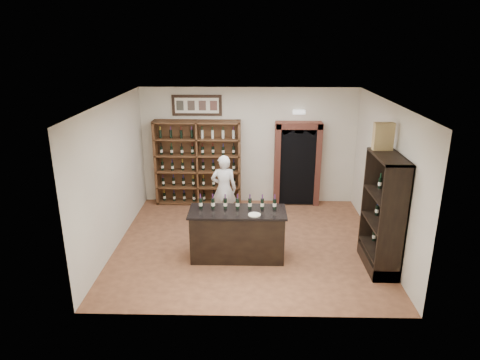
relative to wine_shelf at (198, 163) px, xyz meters
The scene contains 21 objects.
floor 2.89m from the wine_shelf, 60.87° to the right, with size 5.50×5.50×0.00m, color #955D3B.
ceiling 3.28m from the wine_shelf, 60.87° to the right, with size 5.50×5.50×0.00m, color white.
wall_back 1.37m from the wine_shelf, ahead, with size 5.50×0.04×3.00m, color silver.
wall_left 2.78m from the wine_shelf, 121.86° to the right, with size 0.04×5.00×3.00m, color silver.
wall_right 4.69m from the wine_shelf, 29.94° to the right, with size 0.04×5.00×3.00m, color silver.
wine_shelf is the anchor object (origin of this frame).
framed_picture 1.46m from the wine_shelf, 90.00° to the left, with size 1.25×0.04×0.52m, color black.
arched_doorway 2.55m from the wine_shelf, ahead, with size 1.17×0.35×2.17m.
emergency_light 2.86m from the wine_shelf, ahead, with size 0.30×0.10×0.10m, color white.
tasting_counter 3.19m from the wine_shelf, 69.44° to the right, with size 1.88×0.78×1.00m.
counter_bottle_0 2.85m from the wine_shelf, 82.35° to the right, with size 0.07×0.07×0.30m.
counter_bottle_1 2.90m from the wine_shelf, 77.64° to the right, with size 0.07×0.07×0.30m.
counter_bottle_2 2.96m from the wine_shelf, 73.09° to the right, with size 0.07×0.07×0.30m.
counter_bottle_3 3.03m from the wine_shelf, 68.75° to the right, with size 0.07×0.07×0.30m.
counter_bottle_4 3.13m from the wine_shelf, 64.65° to the right, with size 0.07×0.07×0.30m.
counter_bottle_5 3.24m from the wine_shelf, 60.81° to the right, with size 0.07×0.07×0.30m.
counter_bottle_6 3.36m from the wine_shelf, 57.24° to the right, with size 0.07×0.07×0.30m.
side_cabinet 5.02m from the wine_shelf, 40.21° to the right, with size 0.48×1.20×2.20m.
shopkeeper 1.43m from the wine_shelf, 58.51° to the right, with size 0.60×0.39×1.63m, color white.
plate 3.45m from the wine_shelf, 65.60° to the right, with size 0.23×0.23×0.02m, color white.
wine_crate 4.91m from the wine_shelf, 36.92° to the right, with size 0.36×0.15×0.51m, color tan.
Camera 1 is at (0.03, -8.21, 4.20)m, focal length 32.00 mm.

